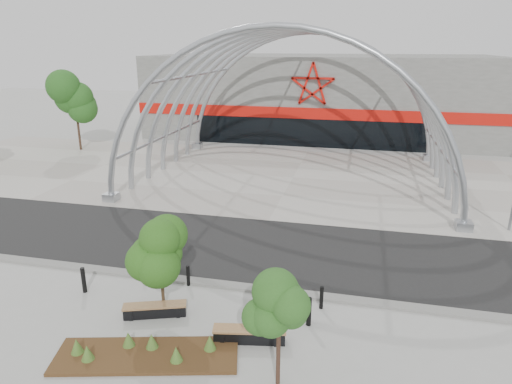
% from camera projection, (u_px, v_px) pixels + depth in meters
% --- Properties ---
extents(ground, '(140.00, 140.00, 0.00)m').
position_uv_depth(ground, '(233.00, 284.00, 18.21)').
color(ground, '#9F9F9A').
rests_on(ground, ground).
extents(road, '(140.00, 7.00, 0.02)m').
position_uv_depth(road, '(254.00, 247.00, 21.45)').
color(road, black).
rests_on(road, ground).
extents(forecourt, '(60.00, 17.00, 0.04)m').
position_uv_depth(forecourt, '(293.00, 178.00, 32.54)').
color(forecourt, '#A59E94').
rests_on(forecourt, ground).
extents(kerb, '(60.00, 0.50, 0.12)m').
position_uv_depth(kerb, '(231.00, 286.00, 17.96)').
color(kerb, slate).
rests_on(kerb, ground).
extents(arena_building, '(34.00, 15.24, 8.00)m').
position_uv_depth(arena_building, '(320.00, 95.00, 47.92)').
color(arena_building, slate).
rests_on(arena_building, ground).
extents(vault_canopy, '(20.80, 15.80, 20.36)m').
position_uv_depth(vault_canopy, '(293.00, 178.00, 32.55)').
color(vault_canopy, '#A3A7AD').
rests_on(vault_canopy, ground).
extents(planting_bed, '(5.81, 3.03, 0.59)m').
position_uv_depth(planting_bed, '(144.00, 352.00, 13.96)').
color(planting_bed, '#3C2914').
rests_on(planting_bed, ground).
extents(street_tree_0, '(1.58, 1.58, 3.60)m').
position_uv_depth(street_tree_0, '(159.00, 245.00, 15.58)').
color(street_tree_0, black).
rests_on(street_tree_0, ground).
extents(street_tree_1, '(1.50, 1.50, 3.55)m').
position_uv_depth(street_tree_1, '(279.00, 305.00, 12.10)').
color(street_tree_1, black).
rests_on(street_tree_1, ground).
extents(bench_0, '(2.23, 1.20, 0.46)m').
position_uv_depth(bench_0, '(155.00, 310.00, 16.01)').
color(bench_0, black).
rests_on(bench_0, ground).
extents(bench_1, '(2.40, 0.94, 0.49)m').
position_uv_depth(bench_1, '(249.00, 335.00, 14.63)').
color(bench_1, black).
rests_on(bench_1, ground).
extents(bollard_0, '(0.16, 0.16, 1.03)m').
position_uv_depth(bollard_0, '(84.00, 280.00, 17.47)').
color(bollard_0, black).
rests_on(bollard_0, ground).
extents(bollard_1, '(0.14, 0.14, 0.88)m').
position_uv_depth(bollard_1, '(142.00, 268.00, 18.60)').
color(bollard_1, black).
rests_on(bollard_1, ground).
extents(bollard_2, '(0.14, 0.14, 0.86)m').
position_uv_depth(bollard_2, '(188.00, 276.00, 17.98)').
color(bollard_2, black).
rests_on(bollard_2, ground).
extents(bollard_3, '(0.14, 0.14, 0.87)m').
position_uv_depth(bollard_3, '(321.00, 298.00, 16.41)').
color(bollard_3, black).
rests_on(bollard_3, ground).
extents(bollard_4, '(0.17, 0.17, 1.05)m').
position_uv_depth(bollard_4, '(309.00, 312.00, 15.41)').
color(bollard_4, black).
rests_on(bollard_4, ground).
extents(bg_tree_0, '(3.00, 3.00, 6.45)m').
position_uv_depth(bg_tree_0, '(75.00, 98.00, 39.64)').
color(bg_tree_0, black).
rests_on(bg_tree_0, ground).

